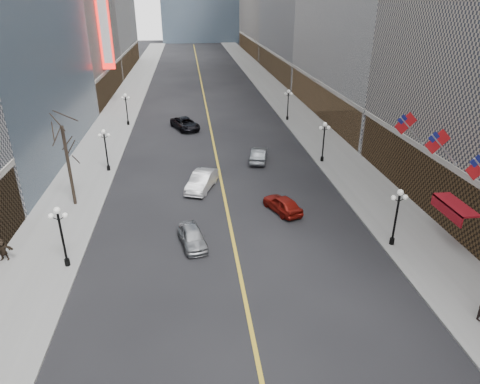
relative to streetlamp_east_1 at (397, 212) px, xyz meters
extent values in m
cube|color=gray|center=(2.20, 40.00, -2.83)|extent=(6.00, 230.00, 0.15)
cube|color=gray|center=(-25.80, 40.00, -2.83)|extent=(6.00, 230.00, 0.15)
cube|color=gold|center=(-11.80, 50.00, -2.89)|extent=(0.25, 200.00, 0.02)
cube|color=#493A31|center=(6.60, 38.00, -0.30)|extent=(2.80, 35.00, 5.00)
cube|color=#493A31|center=(6.60, 76.00, -0.30)|extent=(2.80, 39.00, 5.00)
cube|color=#493A31|center=(6.60, 119.00, -0.30)|extent=(2.80, 45.00, 5.00)
cube|color=#493A31|center=(-30.20, 57.00, -0.30)|extent=(2.80, 29.00, 5.00)
cube|color=#493A31|center=(-30.20, 91.00, -0.30)|extent=(2.80, 37.00, 5.00)
cylinder|color=black|center=(0.00, 0.00, -2.50)|extent=(0.36, 0.36, 0.50)
cylinder|color=black|center=(0.00, 0.00, -0.75)|extent=(0.16, 0.16, 4.00)
sphere|color=white|center=(0.00, 0.00, 1.55)|extent=(0.44, 0.44, 0.44)
sphere|color=white|center=(-0.45, 0.00, 1.15)|extent=(0.36, 0.36, 0.36)
sphere|color=white|center=(0.45, 0.00, 1.15)|extent=(0.36, 0.36, 0.36)
cylinder|color=black|center=(0.00, 18.00, -2.50)|extent=(0.36, 0.36, 0.50)
cylinder|color=black|center=(0.00, 18.00, -0.75)|extent=(0.16, 0.16, 4.00)
sphere|color=white|center=(0.00, 18.00, 1.55)|extent=(0.44, 0.44, 0.44)
sphere|color=white|center=(-0.45, 18.00, 1.15)|extent=(0.36, 0.36, 0.36)
sphere|color=white|center=(0.45, 18.00, 1.15)|extent=(0.36, 0.36, 0.36)
cylinder|color=black|center=(0.00, 36.00, -2.50)|extent=(0.36, 0.36, 0.50)
cylinder|color=black|center=(0.00, 36.00, -0.75)|extent=(0.16, 0.16, 4.00)
sphere|color=white|center=(0.00, 36.00, 1.55)|extent=(0.44, 0.44, 0.44)
sphere|color=white|center=(-0.45, 36.00, 1.15)|extent=(0.36, 0.36, 0.36)
sphere|color=white|center=(0.45, 36.00, 1.15)|extent=(0.36, 0.36, 0.36)
cylinder|color=black|center=(-23.60, 0.00, -2.50)|extent=(0.36, 0.36, 0.50)
cylinder|color=black|center=(-23.60, 0.00, -0.75)|extent=(0.16, 0.16, 4.00)
sphere|color=white|center=(-23.60, 0.00, 1.55)|extent=(0.44, 0.44, 0.44)
sphere|color=white|center=(-24.05, 0.00, 1.15)|extent=(0.36, 0.36, 0.36)
sphere|color=white|center=(-23.15, 0.00, 1.15)|extent=(0.36, 0.36, 0.36)
cylinder|color=black|center=(-23.60, 18.00, -2.50)|extent=(0.36, 0.36, 0.50)
cylinder|color=black|center=(-23.60, 18.00, -0.75)|extent=(0.16, 0.16, 4.00)
sphere|color=white|center=(-23.60, 18.00, 1.55)|extent=(0.44, 0.44, 0.44)
sphere|color=white|center=(-24.05, 18.00, 1.15)|extent=(0.36, 0.36, 0.36)
sphere|color=white|center=(-23.15, 18.00, 1.15)|extent=(0.36, 0.36, 0.36)
cylinder|color=black|center=(-23.60, 36.00, -2.50)|extent=(0.36, 0.36, 0.50)
cylinder|color=black|center=(-23.60, 36.00, -0.75)|extent=(0.16, 0.16, 4.00)
sphere|color=white|center=(-23.60, 36.00, 1.55)|extent=(0.44, 0.44, 0.44)
sphere|color=white|center=(-24.05, 36.00, 1.15)|extent=(0.36, 0.36, 0.36)
sphere|color=white|center=(-23.15, 36.00, 1.15)|extent=(0.36, 0.36, 0.36)
cube|color=red|center=(3.35, -3.00, 4.55)|extent=(1.94, 0.04, 1.94)
cube|color=navy|center=(3.00, -3.00, 4.90)|extent=(0.88, 0.06, 0.88)
cylinder|color=#B2B2B7|center=(4.00, 2.00, 3.90)|extent=(2.49, 0.12, 2.49)
cube|color=red|center=(3.35, 2.00, 4.55)|extent=(1.94, 0.04, 1.94)
cube|color=navy|center=(3.00, 2.00, 4.90)|extent=(0.88, 0.06, 0.88)
cylinder|color=#B2B2B7|center=(4.00, 7.00, 3.90)|extent=(2.49, 0.12, 2.49)
cube|color=red|center=(3.35, 7.00, 4.55)|extent=(1.94, 0.04, 1.94)
cube|color=navy|center=(3.00, 7.00, 4.90)|extent=(0.88, 0.06, 0.88)
cube|color=maroon|center=(4.50, 0.00, 0.30)|extent=(1.40, 4.00, 0.15)
cube|color=maroon|center=(3.85, 0.00, -0.10)|extent=(0.10, 4.00, 0.90)
cube|color=red|center=(-27.70, 50.00, 9.10)|extent=(2.00, 0.50, 12.00)
cube|color=white|center=(-27.65, 50.00, 9.10)|extent=(1.40, 0.55, 10.00)
cylinder|color=#2D231C|center=(-25.30, 10.00, 0.85)|extent=(0.28, 0.28, 7.20)
imported|color=gray|center=(-14.91, 1.91, -2.18)|extent=(2.53, 4.51, 1.45)
imported|color=#BAB9BC|center=(-13.80, 12.19, -2.04)|extent=(3.56, 5.54, 1.72)
imported|color=black|center=(-15.35, 33.14, -2.09)|extent=(4.69, 6.42, 1.62)
imported|color=maroon|center=(-7.02, 6.52, -2.16)|extent=(3.25, 4.71, 1.49)
imported|color=#52565A|center=(-7.07, 19.14, -2.12)|extent=(2.75, 5.00, 1.56)
imported|color=black|center=(-28.20, 1.26, -1.91)|extent=(1.57, 0.48, 1.68)
camera|label=1|loc=(-14.66, -26.12, 14.28)|focal=32.00mm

